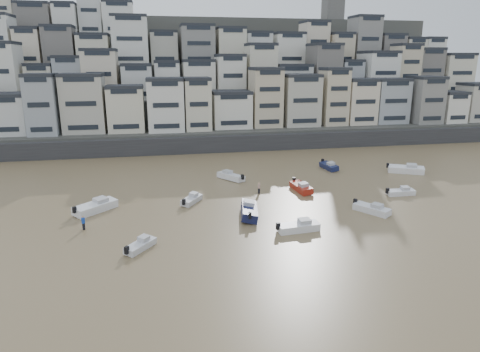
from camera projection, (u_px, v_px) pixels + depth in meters
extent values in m
plane|color=olive|center=(254.00, 344.00, 30.28)|extent=(400.00, 400.00, 0.00)
cube|color=#38383A|center=(231.00, 143.00, 93.18)|extent=(140.00, 3.00, 3.50)
cube|color=#4C4C47|center=(247.00, 136.00, 100.68)|extent=(140.00, 14.00, 4.00)
cube|color=#4C4C47|center=(237.00, 117.00, 111.23)|extent=(140.00, 14.00, 10.00)
cube|color=#4C4C47|center=(229.00, 97.00, 121.53)|extent=(140.00, 14.00, 18.00)
cube|color=#4C4C47|center=(222.00, 81.00, 131.82)|extent=(140.00, 16.00, 26.00)
cube|color=#4C4C47|center=(216.00, 70.00, 144.27)|extent=(140.00, 18.00, 32.00)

